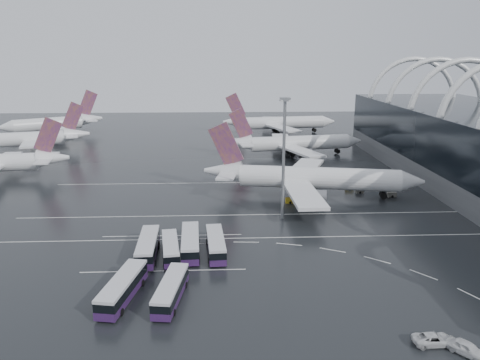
{
  "coord_description": "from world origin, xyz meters",
  "views": [
    {
      "loc": [
        -14.19,
        -89.01,
        35.46
      ],
      "look_at": [
        -9.5,
        16.75,
        7.0
      ],
      "focal_mm": 35.0,
      "sensor_mm": 36.0,
      "label": 1
    }
  ],
  "objects_px": {
    "bus_row_near_d": "(216,244)",
    "floodlight_mast": "(284,144)",
    "airliner_gate_b": "(293,144)",
    "gse_cart_belly_b": "(360,191)",
    "van_curve_a": "(434,339)",
    "bus_row_near_c": "(190,242)",
    "airliner_main": "(307,178)",
    "bus_row_far_a": "(122,288)",
    "airliner_gate_c": "(278,123)",
    "bus_row_far_c": "(171,290)",
    "bus_row_near_b": "(170,248)",
    "van_curve_b": "(467,348)",
    "gse_cart_belly_c": "(290,200)",
    "jet_remote_far": "(55,124)",
    "gse_cart_belly_e": "(349,187)",
    "bus_row_near_a": "(148,247)",
    "jet_remote_mid": "(34,139)",
    "jet_remote_west": "(0,163)",
    "gse_cart_belly_d": "(392,194)"
  },
  "relations": [
    {
      "from": "floodlight_mast",
      "to": "gse_cart_belly_b",
      "type": "distance_m",
      "value": 34.24
    },
    {
      "from": "bus_row_near_c",
      "to": "van_curve_a",
      "type": "bearing_deg",
      "value": -135.96
    },
    {
      "from": "airliner_main",
      "to": "gse_cart_belly_c",
      "type": "xyz_separation_m",
      "value": [
        -5.18,
        -5.43,
        -4.14
      ]
    },
    {
      "from": "bus_row_near_a",
      "to": "gse_cart_belly_d",
      "type": "relative_size",
      "value": 6.36
    },
    {
      "from": "airliner_gate_b",
      "to": "van_curve_b",
      "type": "bearing_deg",
      "value": -96.94
    },
    {
      "from": "bus_row_far_a",
      "to": "bus_row_far_c",
      "type": "xyz_separation_m",
      "value": [
        7.24,
        -0.74,
        -0.13
      ]
    },
    {
      "from": "floodlight_mast",
      "to": "jet_remote_far",
      "type": "bearing_deg",
      "value": 127.15
    },
    {
      "from": "airliner_gate_c",
      "to": "bus_row_far_c",
      "type": "relative_size",
      "value": 4.09
    },
    {
      "from": "airliner_gate_c",
      "to": "bus_row_near_b",
      "type": "xyz_separation_m",
      "value": [
        -36.13,
        -136.01,
        -3.1
      ]
    },
    {
      "from": "gse_cart_belly_c",
      "to": "gse_cart_belly_e",
      "type": "bearing_deg",
      "value": 31.96
    },
    {
      "from": "bus_row_near_a",
      "to": "gse_cart_belly_d",
      "type": "distance_m",
      "value": 66.96
    },
    {
      "from": "bus_row_near_c",
      "to": "bus_row_near_d",
      "type": "distance_m",
      "value": 4.75
    },
    {
      "from": "van_curve_a",
      "to": "floodlight_mast",
      "type": "distance_m",
      "value": 51.84
    },
    {
      "from": "airliner_main",
      "to": "gse_cart_belly_b",
      "type": "height_order",
      "value": "airliner_main"
    },
    {
      "from": "jet_remote_mid",
      "to": "bus_row_near_c",
      "type": "relative_size",
      "value": 2.93
    },
    {
      "from": "bus_row_near_d",
      "to": "van_curve_b",
      "type": "relative_size",
      "value": 2.67
    },
    {
      "from": "bus_row_near_b",
      "to": "van_curve_a",
      "type": "height_order",
      "value": "bus_row_near_b"
    },
    {
      "from": "gse_cart_belly_b",
      "to": "gse_cart_belly_c",
      "type": "bearing_deg",
      "value": -158.54
    },
    {
      "from": "airliner_gate_b",
      "to": "floodlight_mast",
      "type": "xyz_separation_m",
      "value": [
        -12.6,
        -66.98,
        12.44
      ]
    },
    {
      "from": "jet_remote_far",
      "to": "floodlight_mast",
      "type": "xyz_separation_m",
      "value": [
        88.62,
        -116.95,
        11.76
      ]
    },
    {
      "from": "airliner_main",
      "to": "bus_row_far_a",
      "type": "distance_m",
      "value": 63.36
    },
    {
      "from": "airliner_gate_b",
      "to": "jet_remote_west",
      "type": "height_order",
      "value": "jet_remote_west"
    },
    {
      "from": "airliner_main",
      "to": "airliner_gate_b",
      "type": "height_order",
      "value": "airliner_main"
    },
    {
      "from": "bus_row_near_b",
      "to": "bus_row_near_d",
      "type": "height_order",
      "value": "bus_row_near_d"
    },
    {
      "from": "airliner_main",
      "to": "airliner_gate_c",
      "type": "xyz_separation_m",
      "value": [
        4.6,
        99.83,
        -0.0
      ]
    },
    {
      "from": "jet_remote_west",
      "to": "gse_cart_belly_c",
      "type": "relative_size",
      "value": 18.29
    },
    {
      "from": "airliner_main",
      "to": "jet_remote_west",
      "type": "relative_size",
      "value": 1.36
    },
    {
      "from": "airliner_gate_b",
      "to": "bus_row_near_b",
      "type": "height_order",
      "value": "airliner_gate_b"
    },
    {
      "from": "airliner_gate_b",
      "to": "airliner_gate_c",
      "type": "xyz_separation_m",
      "value": [
        0.66,
        49.75,
        0.32
      ]
    },
    {
      "from": "bus_row_far_a",
      "to": "gse_cart_belly_c",
      "type": "xyz_separation_m",
      "value": [
        31.97,
        45.81,
        -1.25
      ]
    },
    {
      "from": "gse_cart_belly_c",
      "to": "van_curve_b",
      "type": "bearing_deg",
      "value": -78.38
    },
    {
      "from": "gse_cart_belly_c",
      "to": "jet_remote_west",
      "type": "bearing_deg",
      "value": 161.28
    },
    {
      "from": "bus_row_near_d",
      "to": "floodlight_mast",
      "type": "distance_m",
      "value": 27.73
    },
    {
      "from": "airliner_main",
      "to": "gse_cart_belly_e",
      "type": "bearing_deg",
      "value": 34.86
    },
    {
      "from": "gse_cart_belly_d",
      "to": "gse_cart_belly_e",
      "type": "relative_size",
      "value": 1.04
    },
    {
      "from": "bus_row_near_a",
      "to": "bus_row_far_c",
      "type": "height_order",
      "value": "bus_row_near_a"
    },
    {
      "from": "jet_remote_west",
      "to": "bus_row_far_a",
      "type": "relative_size",
      "value": 2.92
    },
    {
      "from": "bus_row_near_a",
      "to": "van_curve_b",
      "type": "height_order",
      "value": "bus_row_near_a"
    },
    {
      "from": "bus_row_near_a",
      "to": "bus_row_near_b",
      "type": "xyz_separation_m",
      "value": [
        4.11,
        -0.33,
        -0.24
      ]
    },
    {
      "from": "van_curve_a",
      "to": "gse_cart_belly_d",
      "type": "relative_size",
      "value": 2.39
    },
    {
      "from": "bus_row_near_b",
      "to": "jet_remote_far",
      "type": "bearing_deg",
      "value": 17.87
    },
    {
      "from": "airliner_gate_b",
      "to": "van_curve_a",
      "type": "relative_size",
      "value": 9.62
    },
    {
      "from": "jet_remote_west",
      "to": "bus_row_near_b",
      "type": "xyz_separation_m",
      "value": [
        55.7,
        -58.56,
        -2.97
      ]
    },
    {
      "from": "bus_row_near_c",
      "to": "bus_row_near_d",
      "type": "relative_size",
      "value": 1.05
    },
    {
      "from": "jet_remote_west",
      "to": "van_curve_a",
      "type": "bearing_deg",
      "value": 129.67
    },
    {
      "from": "van_curve_a",
      "to": "bus_row_near_c",
      "type": "bearing_deg",
      "value": 45.45
    },
    {
      "from": "airliner_gate_b",
      "to": "bus_row_far_a",
      "type": "xyz_separation_m",
      "value": [
        -41.1,
        -101.32,
        -2.57
      ]
    },
    {
      "from": "jet_remote_mid",
      "to": "gse_cart_belly_e",
      "type": "relative_size",
      "value": 19.42
    },
    {
      "from": "airliner_gate_c",
      "to": "gse_cart_belly_b",
      "type": "xyz_separation_m",
      "value": [
        9.93,
        -97.51,
        -4.17
      ]
    },
    {
      "from": "bus_row_far_a",
      "to": "van_curve_b",
      "type": "relative_size",
      "value": 2.8
    }
  ]
}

